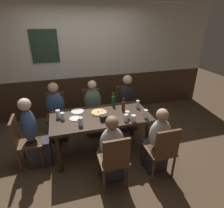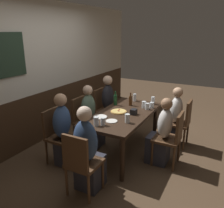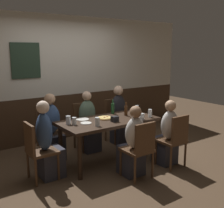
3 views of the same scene
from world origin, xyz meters
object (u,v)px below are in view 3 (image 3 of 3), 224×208
pint_glass_amber (97,122)px  chair_right_near (175,138)px  beer_bottle_brown (126,110)px  plate_white_small (86,123)px  person_head_west (48,146)px  pint_glass_stout (137,109)px  beer_glass_half (150,113)px  dining_table (108,125)px  chair_right_far (115,118)px  pizza (105,118)px  highball_clear (142,117)px  chair_left_far (49,129)px  person_right_far (119,119)px  chair_mid_far (84,123)px  plate_white_large (82,119)px  person_mid_far (89,126)px  beer_glass_tall (68,120)px  condiment_caddy (115,119)px  person_right_near (167,138)px  beer_bottle_green (113,108)px  pint_glass_pale (135,116)px  tumbler_water (74,121)px  chair_head_west (37,148)px  person_mid_near (133,147)px  chair_mid_near (140,147)px  tumbler_short (135,117)px  person_left_far (52,132)px

pint_glass_amber → chair_right_near: bearing=-28.5°
beer_bottle_brown → plate_white_small: bearing=-175.6°
person_head_west → pint_glass_amber: size_ratio=8.76×
pint_glass_stout → beer_glass_half: pint_glass_stout is taller
dining_table → chair_right_far: (0.74, 0.82, -0.16)m
pizza → highball_clear: 0.63m
chair_left_far → person_right_far: 1.48m
person_right_far → beer_glass_half: (-0.04, -0.94, 0.30)m
person_right_far → beer_glass_half: size_ratio=8.54×
chair_mid_far → plate_white_large: chair_mid_far is taller
highball_clear → plate_white_large: size_ratio=0.48×
person_mid_far → beer_glass_tall: bearing=-141.5°
beer_bottle_brown → condiment_caddy: beer_bottle_brown is taller
person_right_near → dining_table: bearing=138.1°
beer_bottle_green → chair_left_far: bearing=154.4°
chair_right_far → condiment_caddy: size_ratio=8.00×
condiment_caddy → plate_white_small: bearing=158.7°
dining_table → plate_white_small: bearing=-180.0°
beer_glass_half → pint_glass_pale: size_ratio=1.15×
tumbler_water → beer_glass_tall: bearing=131.6°
beer_glass_tall → beer_bottle_brown: (1.12, -0.05, 0.03)m
chair_head_west → chair_right_far: same height
chair_right_near → person_right_far: size_ratio=0.74×
chair_left_far → person_right_near: size_ratio=0.80×
person_mid_near → chair_left_far: bearing=116.4°
chair_mid_near → beer_glass_tall: 1.20m
chair_right_near → chair_mid_near: (-0.74, 0.00, 0.00)m
plate_white_large → condiment_caddy: condiment_caddy is taller
condiment_caddy → chair_left_far: bearing=126.8°
person_mid_near → chair_right_far: bearing=63.6°
beer_glass_tall → pint_glass_amber: bearing=-46.8°
pizza → tumbler_short: 0.52m
chair_mid_near → plate_white_large: size_ratio=4.02×
chair_right_far → chair_mid_near: size_ratio=1.00×
pint_glass_stout → dining_table: bearing=-171.9°
person_right_far → beer_glass_tall: size_ratio=8.66×
chair_mid_near → person_mid_far: 1.49m
person_right_far → pizza: size_ratio=4.36×
person_right_far → plate_white_large: person_right_far is taller
chair_right_far → plate_white_small: chair_right_far is taller
chair_mid_far → pint_glass_stout: pint_glass_stout is taller
person_mid_near → beer_glass_tall: size_ratio=7.98×
person_right_near → person_mid_near: 0.74m
chair_right_near → person_left_far: bearing=134.7°
person_head_west → beer_bottle_green: bearing=12.7°
chair_left_far → pint_glass_amber: (0.37, -1.05, 0.30)m
chair_right_near → highball_clear: (-0.27, 0.49, 0.29)m
chair_right_far → pint_glass_stout: size_ratio=6.17×
highball_clear → chair_left_far: bearing=136.1°
beer_glass_tall → plate_white_small: 0.29m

